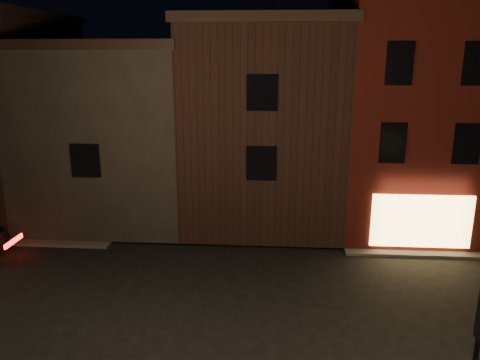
{
  "coord_description": "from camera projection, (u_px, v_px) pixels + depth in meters",
  "views": [
    {
      "loc": [
        1.95,
        -12.84,
        7.95
      ],
      "look_at": [
        0.69,
        4.74,
        3.2
      ],
      "focal_mm": 35.0,
      "sensor_mm": 36.0,
      "label": 1
    }
  ],
  "objects": [
    {
      "name": "corner_building",
      "position": [
        404.0,
        111.0,
        21.74
      ],
      "size": [
        6.5,
        8.5,
        10.5
      ],
      "color": "#46100C",
      "rests_on": "ground"
    },
    {
      "name": "row_building_a",
      "position": [
        264.0,
        119.0,
        23.32
      ],
      "size": [
        7.3,
        10.3,
        9.4
      ],
      "color": "black",
      "rests_on": "ground"
    },
    {
      "name": "ground",
      "position": [
        207.0,
        318.0,
        14.57
      ],
      "size": [
        120.0,
        120.0,
        0.0
      ],
      "primitive_type": "plane",
      "color": "black",
      "rests_on": "ground"
    },
    {
      "name": "traffic_signal",
      "position": [
        479.0,
        359.0,
        8.15
      ],
      "size": [
        0.58,
        0.38,
        4.05
      ],
      "color": "black",
      "rests_on": "sidewalk_near_right"
    },
    {
      "name": "row_building_b",
      "position": [
        123.0,
        127.0,
        23.95
      ],
      "size": [
        7.8,
        10.3,
        8.4
      ],
      "color": "black",
      "rests_on": "ground"
    }
  ]
}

